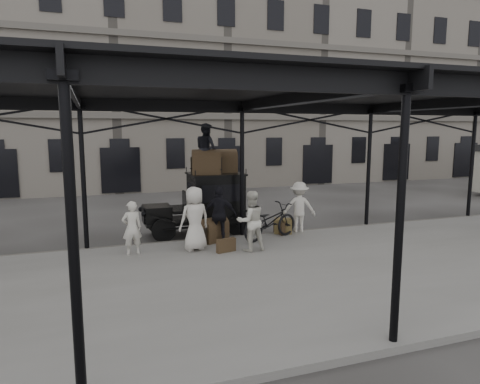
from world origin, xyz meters
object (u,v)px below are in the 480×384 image
at_px(taxi, 207,201).
at_px(steamer_trunk_roof_near, 206,164).
at_px(steamer_trunk_platform, 214,231).
at_px(porter_official, 220,215).
at_px(porter_left, 132,228).
at_px(bicycle, 270,221).

height_order(taxi, steamer_trunk_roof_near, steamer_trunk_roof_near).
xyz_separation_m(steamer_trunk_roof_near, steamer_trunk_platform, (-0.14, -1.39, -2.06)).
bearing_deg(porter_official, taxi, -71.68).
relative_size(taxi, steamer_trunk_platform, 4.10).
relative_size(porter_left, porter_official, 0.86).
xyz_separation_m(porter_left, steamer_trunk_platform, (2.61, 0.65, -0.45)).
xyz_separation_m(porter_official, bicycle, (1.70, -0.08, -0.32)).
relative_size(bicycle, steamer_trunk_platform, 2.49).
bearing_deg(steamer_trunk_roof_near, porter_official, -79.90).
distance_m(taxi, steamer_trunk_roof_near, 1.36).
bearing_deg(porter_left, steamer_trunk_platform, -174.43).
height_order(bicycle, steamer_trunk_platform, bicycle).
bearing_deg(porter_left, bicycle, 175.69).
bearing_deg(bicycle, porter_official, 67.26).
bearing_deg(steamer_trunk_roof_near, porter_left, -133.07).
xyz_separation_m(taxi, porter_left, (-2.83, -2.29, -0.27)).
height_order(porter_left, steamer_trunk_platform, porter_left).
height_order(taxi, steamer_trunk_platform, taxi).
height_order(porter_left, steamer_trunk_roof_near, steamer_trunk_roof_near).
bearing_deg(bicycle, taxi, 19.36).
bearing_deg(porter_left, taxi, -149.46).
height_order(porter_left, bicycle, porter_left).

